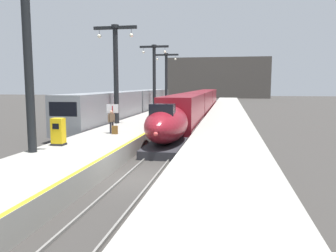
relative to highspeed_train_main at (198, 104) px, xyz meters
name	(u,v)px	position (x,y,z in m)	size (l,w,h in m)	color
ground_plane	(139,179)	(0.00, -31.85, -1.95)	(260.00, 260.00, 0.00)	#33302D
platform_left	(160,118)	(-4.05, -7.10, -1.43)	(4.80, 110.00, 1.05)	gray
platform_right	(227,119)	(4.05, -7.10, -1.43)	(4.80, 110.00, 1.05)	gray
platform_left_safety_stripe	(178,114)	(-1.77, -7.10, -0.90)	(0.20, 107.80, 0.01)	yellow
rail_main_left	(189,120)	(-0.75, -4.35, -1.89)	(0.08, 110.00, 0.12)	slate
rail_main_right	(201,120)	(0.75, -4.35, -1.89)	(0.08, 110.00, 0.12)	slate
rail_secondary_left	(129,119)	(-8.85, -4.35, -1.89)	(0.08, 110.00, 0.12)	slate
rail_secondary_right	(140,119)	(-7.35, -4.35, -1.89)	(0.08, 110.00, 0.12)	slate
highspeed_train_main	(198,104)	(0.00, 0.00, 0.00)	(2.92, 57.41, 3.60)	maroon
regional_train_adjacent	(131,104)	(-8.10, -5.65, 0.18)	(2.85, 36.60, 3.80)	gray
station_column_near	(27,43)	(-5.90, -31.38, 4.75)	(4.00, 0.68, 9.43)	black
station_column_mid	(116,65)	(-5.90, -17.85, 4.45)	(4.00, 0.68, 8.85)	black
station_column_far	(154,71)	(-5.90, -1.98, 4.49)	(4.00, 0.68, 8.93)	black
station_column_distant	(166,74)	(-5.90, 7.00, 4.32)	(4.00, 0.68, 8.62)	black
passenger_near_edge	(111,120)	(-4.14, -24.13, 0.09)	(0.42, 0.45, 1.69)	#23232D
rolling_suitcase	(115,130)	(-3.80, -24.40, -0.60)	(0.40, 0.22, 0.98)	brown
ticket_machine_yellow	(58,133)	(-5.55, -29.26, -0.16)	(0.76, 0.62, 1.60)	yellow
departure_info_board	(113,113)	(-4.14, -23.86, 0.60)	(0.90, 0.10, 2.12)	maroon
terminus_back_wall	(217,78)	(0.00, 70.15, 5.05)	(36.00, 2.00, 14.00)	#4C4742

